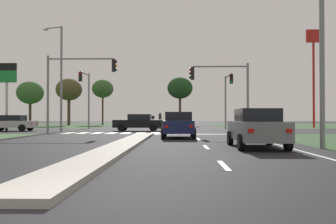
{
  "coord_description": "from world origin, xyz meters",
  "views": [
    {
      "loc": [
        2.32,
        -5.02,
        1.23
      ],
      "look_at": [
        1.35,
        32.38,
        1.8
      ],
      "focal_mm": 40.22,
      "sensor_mm": 36.0,
      "label": 1
    }
  ],
  "objects_px": {
    "car_navy_third": "(179,125)",
    "street_lamp_second": "(60,73)",
    "car_white_fourth": "(150,120)",
    "traffic_signal_near_right": "(226,85)",
    "treeline_second": "(69,90)",
    "car_black_fifth": "(138,122)",
    "treeline_near": "(30,93)",
    "treeline_fourth": "(180,88)",
    "fuel_price_totem": "(7,81)",
    "treeline_third": "(103,89)",
    "car_grey_near": "(256,128)",
    "car_silver_second": "(12,123)",
    "traffic_signal_near_left": "(73,80)",
    "pedestrian_at_median": "(160,118)",
    "fastfood_pole_sign": "(313,56)",
    "traffic_signal_far_left": "(86,90)",
    "traffic_signal_far_right": "(228,91)",
    "street_lamp_near": "(323,24)"
  },
  "relations": [
    {
      "from": "car_navy_third",
      "to": "street_lamp_second",
      "type": "xyz_separation_m",
      "value": [
        -10.58,
        10.26,
        4.41
      ]
    },
    {
      "from": "car_navy_third",
      "to": "car_white_fourth",
      "type": "height_order",
      "value": "car_navy_third"
    },
    {
      "from": "car_navy_third",
      "to": "traffic_signal_near_right",
      "type": "relative_size",
      "value": 0.83
    },
    {
      "from": "treeline_second",
      "to": "car_black_fifth",
      "type": "bearing_deg",
      "value": -61.11
    },
    {
      "from": "treeline_near",
      "to": "street_lamp_second",
      "type": "bearing_deg",
      "value": -64.27
    },
    {
      "from": "car_white_fourth",
      "to": "treeline_fourth",
      "type": "bearing_deg",
      "value": -161.96
    },
    {
      "from": "fuel_price_totem",
      "to": "treeline_third",
      "type": "distance_m",
      "value": 30.1
    },
    {
      "from": "treeline_near",
      "to": "treeline_fourth",
      "type": "xyz_separation_m",
      "value": [
        26.04,
        -2.96,
        0.51
      ]
    },
    {
      "from": "car_grey_near",
      "to": "car_white_fourth",
      "type": "relative_size",
      "value": 1.09
    },
    {
      "from": "car_grey_near",
      "to": "traffic_signal_near_right",
      "type": "height_order",
      "value": "traffic_signal_near_right"
    },
    {
      "from": "car_silver_second",
      "to": "treeline_second",
      "type": "relative_size",
      "value": 0.59
    },
    {
      "from": "treeline_third",
      "to": "car_black_fifth",
      "type": "bearing_deg",
      "value": -72.69
    },
    {
      "from": "traffic_signal_near_left",
      "to": "treeline_third",
      "type": "relative_size",
      "value": 0.76
    },
    {
      "from": "pedestrian_at_median",
      "to": "treeline_near",
      "type": "distance_m",
      "value": 31.26
    },
    {
      "from": "fuel_price_totem",
      "to": "fastfood_pole_sign",
      "type": "bearing_deg",
      "value": 20.86
    },
    {
      "from": "traffic_signal_near_right",
      "to": "fastfood_pole_sign",
      "type": "xyz_separation_m",
      "value": [
        13.33,
        18.83,
        5.19
      ]
    },
    {
      "from": "traffic_signal_near_left",
      "to": "traffic_signal_far_left",
      "type": "bearing_deg",
      "value": 99.18
    },
    {
      "from": "traffic_signal_near_right",
      "to": "pedestrian_at_median",
      "type": "distance_m",
      "value": 17.3
    },
    {
      "from": "car_silver_second",
      "to": "traffic_signal_near_left",
      "type": "xyz_separation_m",
      "value": [
        7.34,
        -5.88,
        3.39
      ]
    },
    {
      "from": "treeline_fourth",
      "to": "fastfood_pole_sign",
      "type": "bearing_deg",
      "value": -41.03
    },
    {
      "from": "car_white_fourth",
      "to": "treeline_third",
      "type": "xyz_separation_m",
      "value": [
        -8.46,
        4.52,
        5.42
      ]
    },
    {
      "from": "traffic_signal_near_right",
      "to": "treeline_fourth",
      "type": "distance_m",
      "value": 33.5
    },
    {
      "from": "car_white_fourth",
      "to": "car_navy_third",
      "type": "bearing_deg",
      "value": 97.02
    },
    {
      "from": "treeline_third",
      "to": "traffic_signal_far_right",
      "type": "bearing_deg",
      "value": -53.56
    },
    {
      "from": "car_grey_near",
      "to": "street_lamp_second",
      "type": "relative_size",
      "value": 0.49
    },
    {
      "from": "treeline_near",
      "to": "treeline_second",
      "type": "distance_m",
      "value": 9.71
    },
    {
      "from": "traffic_signal_far_right",
      "to": "fastfood_pole_sign",
      "type": "bearing_deg",
      "value": 32.28
    },
    {
      "from": "car_navy_third",
      "to": "treeline_near",
      "type": "height_order",
      "value": "treeline_near"
    },
    {
      "from": "traffic_signal_near_right",
      "to": "traffic_signal_far_left",
      "type": "bearing_deg",
      "value": 138.77
    },
    {
      "from": "car_silver_second",
      "to": "treeline_near",
      "type": "distance_m",
      "value": 32.4
    },
    {
      "from": "treeline_second",
      "to": "fuel_price_totem",
      "type": "bearing_deg",
      "value": -86.79
    },
    {
      "from": "traffic_signal_far_right",
      "to": "treeline_third",
      "type": "bearing_deg",
      "value": 126.44
    },
    {
      "from": "car_black_fifth",
      "to": "traffic_signal_far_right",
      "type": "distance_m",
      "value": 10.83
    },
    {
      "from": "car_grey_near",
      "to": "pedestrian_at_median",
      "type": "distance_m",
      "value": 29.55
    },
    {
      "from": "car_silver_second",
      "to": "traffic_signal_near_right",
      "type": "xyz_separation_m",
      "value": [
        18.97,
        -5.88,
        2.94
      ]
    },
    {
      "from": "car_silver_second",
      "to": "street_lamp_second",
      "type": "xyz_separation_m",
      "value": [
        4.81,
        -1.07,
        4.46
      ]
    },
    {
      "from": "car_silver_second",
      "to": "traffic_signal_near_right",
      "type": "height_order",
      "value": "traffic_signal_near_right"
    },
    {
      "from": "treeline_fourth",
      "to": "traffic_signal_near_left",
      "type": "bearing_deg",
      "value": -104.15
    },
    {
      "from": "traffic_signal_near_right",
      "to": "car_silver_second",
      "type": "bearing_deg",
      "value": 162.77
    },
    {
      "from": "street_lamp_near",
      "to": "treeline_second",
      "type": "relative_size",
      "value": 1.19
    },
    {
      "from": "traffic_signal_near_right",
      "to": "treeline_third",
      "type": "relative_size",
      "value": 0.68
    },
    {
      "from": "car_silver_second",
      "to": "treeline_second",
      "type": "xyz_separation_m",
      "value": [
        -2.04,
        25.26,
        4.93
      ]
    },
    {
      "from": "car_silver_second",
      "to": "pedestrian_at_median",
      "type": "bearing_deg",
      "value": -52.25
    },
    {
      "from": "fastfood_pole_sign",
      "to": "treeline_near",
      "type": "distance_m",
      "value": 46.15
    },
    {
      "from": "car_navy_third",
      "to": "street_lamp_near",
      "type": "height_order",
      "value": "street_lamp_near"
    },
    {
      "from": "car_grey_near",
      "to": "traffic_signal_far_right",
      "type": "height_order",
      "value": "traffic_signal_far_right"
    },
    {
      "from": "treeline_near",
      "to": "traffic_signal_near_right",
      "type": "bearing_deg",
      "value": -51.04
    },
    {
      "from": "car_grey_near",
      "to": "fuel_price_totem",
      "type": "xyz_separation_m",
      "value": [
        -19.22,
        19.19,
        3.83
      ]
    },
    {
      "from": "car_grey_near",
      "to": "traffic_signal_near_right",
      "type": "distance_m",
      "value": 13.24
    },
    {
      "from": "car_silver_second",
      "to": "treeline_third",
      "type": "distance_m",
      "value": 30.88
    }
  ]
}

